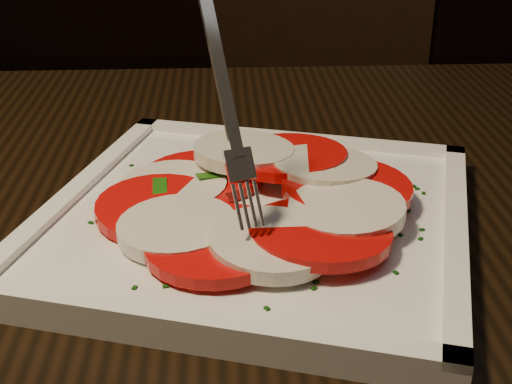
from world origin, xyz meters
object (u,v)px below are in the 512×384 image
object	(u,v)px
table	(223,326)
chair	(296,132)
fork	(220,94)
plate	(256,220)

from	to	relation	value
table	chair	bearing A→B (deg)	81.07
table	fork	world-z (taller)	fork
table	plate	bearing A→B (deg)	-34.81
plate	chair	bearing A→B (deg)	83.25
plate	fork	size ratio (longest dim) A/B	2.06
table	plate	world-z (taller)	plate
table	chair	world-z (taller)	chair
chair	table	bearing A→B (deg)	-74.67
chair	plate	size ratio (longest dim) A/B	3.20
chair	fork	size ratio (longest dim) A/B	6.57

